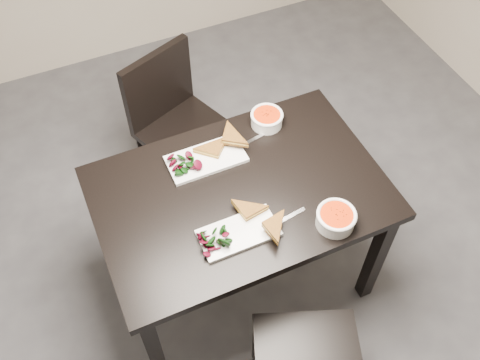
{
  "coord_description": "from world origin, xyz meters",
  "views": [
    {
      "loc": [
        -0.09,
        -0.73,
        2.54
      ],
      "look_at": [
        0.46,
        0.48,
        0.82
      ],
      "focal_mm": 40.28,
      "sensor_mm": 36.0,
      "label": 1
    }
  ],
  "objects": [
    {
      "name": "salad_far",
      "position": [
        0.29,
        0.68,
        0.79
      ],
      "size": [
        0.1,
        0.09,
        0.05
      ],
      "primitive_type": null,
      "color": "black",
      "rests_on": "plate_far"
    },
    {
      "name": "sandwich_far",
      "position": [
        0.45,
        0.67,
        0.79
      ],
      "size": [
        0.21,
        0.21,
        0.05
      ],
      "primitive_type": null,
      "rotation": [
        0.0,
        0.0,
        0.82
      ],
      "color": "#8E601D",
      "rests_on": "plate_far"
    },
    {
      "name": "cutlery_near",
      "position": [
        0.57,
        0.27,
        0.75
      ],
      "size": [
        0.18,
        0.04,
        0.0
      ],
      "primitive_type": "cube",
      "rotation": [
        0.0,
        0.0,
        0.14
      ],
      "color": "silver",
      "rests_on": "table"
    },
    {
      "name": "cutlery_far",
      "position": [
        0.6,
        0.7,
        0.75
      ],
      "size": [
        0.18,
        0.05,
        0.0
      ],
      "primitive_type": "cube",
      "rotation": [
        0.0,
        0.0,
        0.19
      ],
      "color": "silver",
      "rests_on": "table"
    },
    {
      "name": "room_shell",
      "position": [
        0.0,
        0.0,
        1.83
      ],
      "size": [
        5.02,
        5.02,
        2.81
      ],
      "color": "beige",
      "rests_on": "ground"
    },
    {
      "name": "sandwich_near",
      "position": [
        0.43,
        0.3,
        0.79
      ],
      "size": [
        0.17,
        0.14,
        0.05
      ],
      "primitive_type": null,
      "rotation": [
        0.0,
        0.0,
        0.16
      ],
      "color": "#8E601D",
      "rests_on": "plate_near"
    },
    {
      "name": "chair_far",
      "position": [
        0.42,
        1.23,
        0.48
      ],
      "size": [
        0.54,
        0.54,
        0.85
      ],
      "rotation": [
        0.0,
        0.0,
        0.38
      ],
      "color": "black",
      "rests_on": "ground"
    },
    {
      "name": "plate_near",
      "position": [
        0.36,
        0.28,
        0.76
      ],
      "size": [
        0.31,
        0.16,
        0.02
      ],
      "primitive_type": "cube",
      "color": "white",
      "rests_on": "table"
    },
    {
      "name": "soup_bowl_near",
      "position": [
        0.73,
        0.17,
        0.79
      ],
      "size": [
        0.16,
        0.16,
        0.07
      ],
      "color": "white",
      "rests_on": "table"
    },
    {
      "name": "salad_near",
      "position": [
        0.26,
        0.28,
        0.79
      ],
      "size": [
        0.1,
        0.09,
        0.04
      ],
      "primitive_type": null,
      "color": "black",
      "rests_on": "plate_near"
    },
    {
      "name": "table",
      "position": [
        0.46,
        0.48,
        0.65
      ],
      "size": [
        1.2,
        0.8,
        0.75
      ],
      "color": "black",
      "rests_on": "ground"
    },
    {
      "name": "soup_bowl_far",
      "position": [
        0.72,
        0.77,
        0.79
      ],
      "size": [
        0.15,
        0.15,
        0.07
      ],
      "color": "white",
      "rests_on": "table"
    },
    {
      "name": "plate_far",
      "position": [
        0.39,
        0.68,
        0.76
      ],
      "size": [
        0.34,
        0.17,
        0.02
      ],
      "primitive_type": "cube",
      "color": "white",
      "rests_on": "table"
    }
  ]
}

